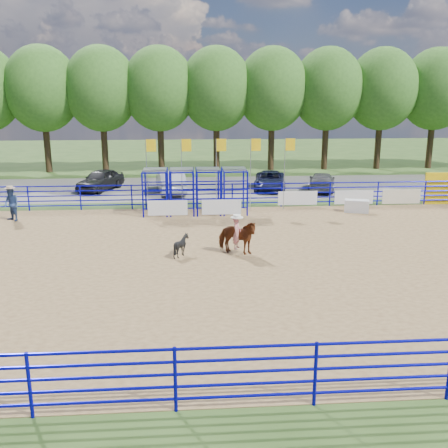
{
  "coord_description": "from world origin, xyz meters",
  "views": [
    {
      "loc": [
        -2.66,
        -19.41,
        6.53
      ],
      "look_at": [
        -1.16,
        1.0,
        1.3
      ],
      "focal_mm": 40.0,
      "sensor_mm": 36.0,
      "label": 1
    }
  ],
  "objects": [
    {
      "name": "chute_assembly",
      "position": [
        -1.9,
        8.84,
        1.26
      ],
      "size": [
        19.32,
        2.41,
        4.2
      ],
      "color": "#0908B2",
      "rests_on": "ground"
    },
    {
      "name": "spectator_cowboy",
      "position": [
        -12.12,
        7.51,
        0.96
      ],
      "size": [
        1.13,
        1.1,
        1.89
      ],
      "color": "navy",
      "rests_on": "arena_dirt"
    },
    {
      "name": "car_d",
      "position": [
        6.87,
        15.14,
        0.65
      ],
      "size": [
        2.98,
        4.74,
        1.28
      ],
      "primitive_type": "imported",
      "rotation": [
        0.0,
        0.0,
        2.85
      ],
      "color": "#505052",
      "rests_on": "gravel_strip"
    },
    {
      "name": "calf",
      "position": [
        -2.98,
        0.7,
        0.48
      ],
      "size": [
        1.0,
        0.94,
        0.93
      ],
      "primitive_type": "imported",
      "rotation": [
        0.0,
        0.0,
        1.83
      ],
      "color": "black",
      "rests_on": "arena_dirt"
    },
    {
      "name": "announcer_table",
      "position": [
        7.08,
        8.2,
        0.38
      ],
      "size": [
        1.49,
        1.03,
        0.73
      ],
      "primitive_type": "cube",
      "rotation": [
        0.0,
        0.0,
        -0.32
      ],
      "color": "silver",
      "rests_on": "arena_dirt"
    },
    {
      "name": "car_c",
      "position": [
        3.26,
        15.92,
        0.66
      ],
      "size": [
        2.96,
        5.0,
        1.31
      ],
      "primitive_type": "imported",
      "rotation": [
        0.0,
        0.0,
        -0.18
      ],
      "color": "#151834",
      "rests_on": "gravel_strip"
    },
    {
      "name": "car_b",
      "position": [
        -3.84,
        15.06,
        0.8
      ],
      "size": [
        2.34,
        5.0,
        1.58
      ],
      "primitive_type": "imported",
      "rotation": [
        0.0,
        0.0,
        3.28
      ],
      "color": "#9A9CA2",
      "rests_on": "gravel_strip"
    },
    {
      "name": "horse_and_rider",
      "position": [
        -0.63,
        0.83,
        0.88
      ],
      "size": [
        1.94,
        1.46,
        2.41
      ],
      "color": "brown",
      "rests_on": "arena_dirt"
    },
    {
      "name": "gravel_strip",
      "position": [
        0.0,
        17.0,
        0.01
      ],
      "size": [
        40.0,
        10.0,
        0.01
      ],
      "primitive_type": "cube",
      "color": "gray",
      "rests_on": "ground"
    },
    {
      "name": "car_a",
      "position": [
        -8.91,
        16.56,
        0.76
      ],
      "size": [
        3.34,
        4.72,
        1.49
      ],
      "primitive_type": "imported",
      "rotation": [
        0.0,
        0.0,
        -0.4
      ],
      "color": "black",
      "rests_on": "gravel_strip"
    },
    {
      "name": "perimeter_fence",
      "position": [
        0.0,
        0.0,
        0.75
      ],
      "size": [
        30.1,
        20.1,
        1.5
      ],
      "color": "#0908B2",
      "rests_on": "ground"
    },
    {
      "name": "arena_dirt",
      "position": [
        0.0,
        0.0,
        0.01
      ],
      "size": [
        30.0,
        20.0,
        0.02
      ],
      "primitive_type": "cube",
      "color": "#9F7E4F",
      "rests_on": "ground"
    },
    {
      "name": "ground",
      "position": [
        0.0,
        0.0,
        0.0
      ],
      "size": [
        120.0,
        120.0,
        0.0
      ],
      "primitive_type": "plane",
      "color": "#405D25",
      "rests_on": "ground"
    },
    {
      "name": "treeline",
      "position": [
        0.0,
        26.0,
        7.53
      ],
      "size": [
        56.4,
        6.4,
        11.24
      ],
      "color": "#3F2B19",
      "rests_on": "ground"
    }
  ]
}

